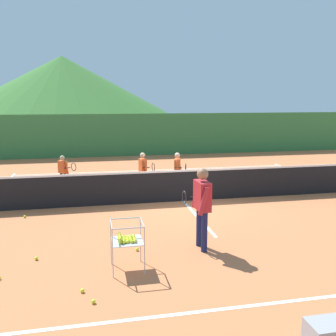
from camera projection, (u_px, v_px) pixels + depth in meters
name	position (u px, v px, depth m)	size (l,w,h in m)	color
ground_plane	(183.00, 201.00, 11.50)	(120.00, 120.00, 0.00)	#C67042
line_baseline_near	(276.00, 303.00, 5.76)	(11.83, 0.08, 0.01)	white
line_baseline_far	(155.00, 170.00, 16.48)	(11.83, 0.08, 0.01)	white
line_service_center	(183.00, 201.00, 11.50)	(0.08, 6.29, 0.01)	white
tennis_net	(183.00, 185.00, 11.41)	(11.91, 0.08, 1.05)	#333338
instructor	(202.00, 201.00, 7.68)	(0.46, 0.77, 1.72)	#191E4C
student_0	(63.00, 169.00, 12.79)	(0.63, 0.47, 1.20)	black
student_1	(143.00, 168.00, 12.57)	(0.49, 0.60, 1.32)	navy
student_2	(178.00, 168.00, 12.63)	(0.42, 0.70, 1.31)	black
ball_cart	(126.00, 239.00, 6.80)	(0.58, 0.58, 0.90)	#B7B7BC
tennis_ball_1	(36.00, 258.00, 7.29)	(0.07, 0.07, 0.07)	yellow
tennis_ball_2	(93.00, 301.00, 5.74)	(0.07, 0.07, 0.07)	yellow
tennis_ball_4	(137.00, 249.00, 7.73)	(0.07, 0.07, 0.07)	yellow
tennis_ball_6	(82.00, 291.00, 6.07)	(0.07, 0.07, 0.07)	yellow
tennis_ball_9	(25.00, 216.00, 9.88)	(0.07, 0.07, 0.07)	yellow
windscreen_fence	(142.00, 135.00, 20.49)	(26.04, 0.08, 2.30)	#33753D
hill_0	(63.00, 85.00, 80.87)	(45.64, 45.64, 12.13)	#38702D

